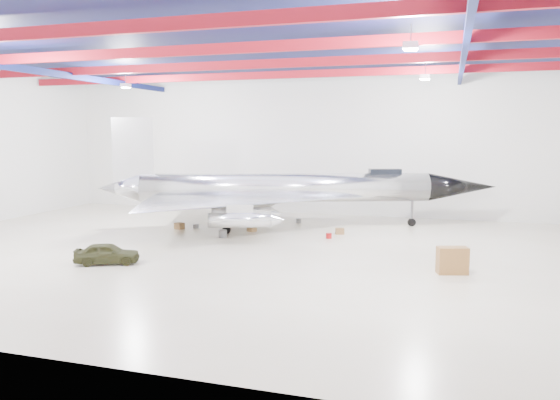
% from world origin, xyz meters
% --- Properties ---
extents(floor, '(40.00, 40.00, 0.00)m').
position_xyz_m(floor, '(0.00, 0.00, 0.00)').
color(floor, beige).
rests_on(floor, ground).
extents(wall_back, '(40.00, 0.00, 40.00)m').
position_xyz_m(wall_back, '(0.00, 15.00, 5.50)').
color(wall_back, silver).
rests_on(wall_back, floor).
extents(ceiling, '(40.00, 40.00, 0.00)m').
position_xyz_m(ceiling, '(0.00, 0.00, 11.00)').
color(ceiling, '#0A0F38').
rests_on(ceiling, wall_back).
extents(ceiling_structure, '(39.50, 29.50, 1.08)m').
position_xyz_m(ceiling_structure, '(0.00, 0.00, 10.32)').
color(ceiling_structure, maroon).
rests_on(ceiling_structure, ceiling).
extents(jet_aircraft, '(26.48, 19.97, 7.48)m').
position_xyz_m(jet_aircraft, '(0.82, 8.16, 2.45)').
color(jet_aircraft, silver).
rests_on(jet_aircraft, floor).
extents(jeep, '(3.37, 2.40, 1.07)m').
position_xyz_m(jeep, '(-4.52, -4.63, 0.53)').
color(jeep, '#32341A').
rests_on(jeep, floor).
extents(desk, '(1.51, 1.05, 1.25)m').
position_xyz_m(desk, '(11.83, -1.53, 0.63)').
color(desk, brown).
rests_on(desk, floor).
extents(crate_ply, '(0.73, 0.67, 0.42)m').
position_xyz_m(crate_ply, '(-5.76, 5.31, 0.21)').
color(crate_ply, olive).
rests_on(crate_ply, floor).
extents(toolbox_red, '(0.47, 0.42, 0.27)m').
position_xyz_m(toolbox_red, '(-3.16, 8.17, 0.14)').
color(toolbox_red, '#9F0F12').
rests_on(toolbox_red, floor).
extents(engine_drum, '(0.55, 0.55, 0.47)m').
position_xyz_m(engine_drum, '(-1.76, 3.40, 0.24)').
color(engine_drum, '#59595B').
rests_on(engine_drum, floor).
extents(parts_bin, '(0.65, 0.58, 0.38)m').
position_xyz_m(parts_bin, '(4.97, 6.69, 0.19)').
color(parts_bin, olive).
rests_on(parts_bin, floor).
extents(crate_small, '(0.45, 0.41, 0.26)m').
position_xyz_m(crate_small, '(-4.87, 6.00, 0.13)').
color(crate_small, '#59595B').
rests_on(crate_small, floor).
extents(tool_chest, '(0.48, 0.48, 0.33)m').
position_xyz_m(tool_chest, '(4.60, 5.07, 0.16)').
color(tool_chest, '#9F0F12').
rests_on(tool_chest, floor).
extents(oil_barrel, '(0.66, 0.60, 0.37)m').
position_xyz_m(oil_barrel, '(-0.75, 5.86, 0.19)').
color(oil_barrel, olive).
rests_on(oil_barrel, floor).
extents(spares_box, '(0.46, 0.46, 0.32)m').
position_xyz_m(spares_box, '(1.27, 10.12, 0.16)').
color(spares_box, '#59595B').
rests_on(spares_box, floor).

